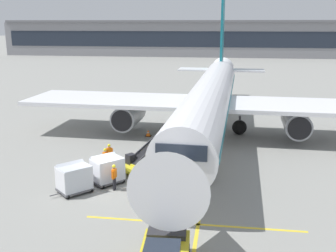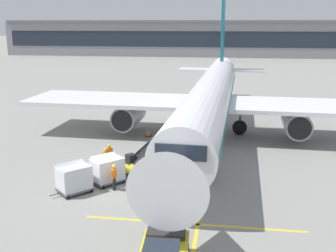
# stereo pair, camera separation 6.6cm
# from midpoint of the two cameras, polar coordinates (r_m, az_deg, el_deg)

# --- Properties ---
(ground_plane) EXTENTS (600.00, 600.00, 0.00)m
(ground_plane) POSITION_cam_midpoint_polar(r_m,az_deg,el_deg) (27.67, -8.16, -8.38)
(ground_plane) COLOR gray
(parked_airplane) EXTENTS (35.83, 45.74, 15.27)m
(parked_airplane) POSITION_cam_midpoint_polar(r_m,az_deg,el_deg) (38.71, 5.91, 3.89)
(parked_airplane) COLOR white
(parked_airplane) RESTS_ON ground
(belt_loader) EXTENTS (4.22, 4.80, 3.31)m
(belt_loader) POSITION_cam_midpoint_polar(r_m,az_deg,el_deg) (30.02, -3.10, -4.56)
(belt_loader) COLOR gold
(belt_loader) RESTS_ON ground
(baggage_cart_lead) EXTENTS (2.53, 2.55, 1.91)m
(baggage_cart_lead) POSITION_cam_midpoint_polar(r_m,az_deg,el_deg) (27.95, -8.60, -5.96)
(baggage_cart_lead) COLOR #515156
(baggage_cart_lead) RESTS_ON ground
(baggage_cart_second) EXTENTS (2.53, 2.55, 1.91)m
(baggage_cart_second) POSITION_cam_midpoint_polar(r_m,az_deg,el_deg) (26.88, -13.11, -7.02)
(baggage_cart_second) COLOR #515156
(baggage_cart_second) RESTS_ON ground
(ground_crew_by_loader) EXTENTS (0.46, 0.43, 1.74)m
(ground_crew_by_loader) POSITION_cam_midpoint_polar(r_m,az_deg,el_deg) (30.15, -8.81, -4.45)
(ground_crew_by_loader) COLOR #333847
(ground_crew_by_loader) RESTS_ON ground
(ground_crew_by_carts) EXTENTS (0.50, 0.40, 1.74)m
(ground_crew_by_carts) POSITION_cam_midpoint_polar(r_m,az_deg,el_deg) (31.15, -8.27, -3.81)
(ground_crew_by_carts) COLOR black
(ground_crew_by_carts) RESTS_ON ground
(ground_crew_marshaller) EXTENTS (0.28, 0.57, 1.74)m
(ground_crew_marshaller) POSITION_cam_midpoint_polar(r_m,az_deg,el_deg) (26.74, -7.61, -6.88)
(ground_crew_marshaller) COLOR black
(ground_crew_marshaller) RESTS_ON ground
(safety_cone_engine_keepout) EXTENTS (0.57, 0.57, 0.65)m
(safety_cone_engine_keepout) POSITION_cam_midpoint_polar(r_m,az_deg,el_deg) (39.03, -2.84, -1.01)
(safety_cone_engine_keepout) COLOR black
(safety_cone_engine_keepout) RESTS_ON ground
(apron_guidance_line_lead_in) EXTENTS (0.20, 110.00, 0.01)m
(apron_guidance_line_lead_in) POSITION_cam_midpoint_polar(r_m,az_deg,el_deg) (38.71, 6.06, -1.68)
(apron_guidance_line_lead_in) COLOR yellow
(apron_guidance_line_lead_in) RESTS_ON ground
(apron_guidance_line_stop_bar) EXTENTS (12.00, 0.20, 0.01)m
(apron_guidance_line_stop_bar) POSITION_cam_midpoint_polar(r_m,az_deg,el_deg) (22.72, 3.47, -13.52)
(apron_guidance_line_stop_bar) COLOR yellow
(apron_guidance_line_stop_bar) RESTS_ON ground
(terminal_building) EXTENTS (141.20, 21.61, 11.31)m
(terminal_building) POSITION_cam_midpoint_polar(r_m,az_deg,el_deg) (138.94, 7.44, 12.09)
(terminal_building) COLOR gray
(terminal_building) RESTS_ON ground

